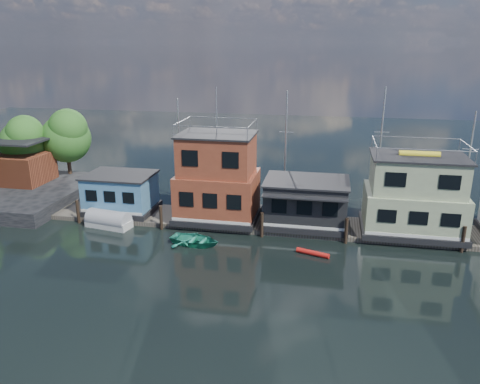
% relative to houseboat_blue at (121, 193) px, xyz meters
% --- Properties ---
extents(ground, '(160.00, 160.00, 0.00)m').
position_rel_houseboat_blue_xyz_m(ground, '(18.00, -12.00, -2.21)').
color(ground, black).
rests_on(ground, ground).
extents(dock, '(48.00, 5.00, 0.40)m').
position_rel_houseboat_blue_xyz_m(dock, '(18.00, 0.00, -2.01)').
color(dock, '#595147').
rests_on(dock, ground).
extents(houseboat_blue, '(6.40, 4.90, 3.66)m').
position_rel_houseboat_blue_xyz_m(houseboat_blue, '(0.00, 0.00, 0.00)').
color(houseboat_blue, black).
rests_on(houseboat_blue, dock).
extents(houseboat_red, '(7.40, 5.90, 11.86)m').
position_rel_houseboat_blue_xyz_m(houseboat_red, '(9.50, 0.00, 1.90)').
color(houseboat_red, black).
rests_on(houseboat_red, dock).
extents(houseboat_dark, '(7.40, 6.10, 4.06)m').
position_rel_houseboat_blue_xyz_m(houseboat_dark, '(17.50, -0.02, 0.21)').
color(houseboat_dark, black).
rests_on(houseboat_dark, dock).
extents(houseboat_green, '(8.40, 5.90, 7.03)m').
position_rel_houseboat_blue_xyz_m(houseboat_green, '(26.50, 0.00, 1.34)').
color(houseboat_green, black).
rests_on(houseboat_green, dock).
extents(pilings, '(42.28, 0.28, 2.20)m').
position_rel_houseboat_blue_xyz_m(pilings, '(17.67, -2.80, -1.11)').
color(pilings, '#2D2116').
rests_on(pilings, ground).
extents(background_masts, '(36.40, 0.16, 12.00)m').
position_rel_houseboat_blue_xyz_m(background_masts, '(22.76, 6.00, 3.35)').
color(background_masts, silver).
rests_on(background_masts, ground).
extents(shore, '(12.40, 15.72, 8.24)m').
position_rel_houseboat_blue_xyz_m(shore, '(-12.67, 3.86, 1.39)').
color(shore, black).
rests_on(shore, ground).
extents(tarp_runabout, '(4.33, 2.32, 1.67)m').
position_rel_houseboat_blue_xyz_m(tarp_runabout, '(0.16, -3.19, -1.58)').
color(tarp_runabout, beige).
rests_on(tarp_runabout, ground).
extents(dinghy_teal, '(4.57, 3.58, 0.86)m').
position_rel_houseboat_blue_xyz_m(dinghy_teal, '(8.86, -5.46, -1.77)').
color(dinghy_teal, '#279175').
rests_on(dinghy_teal, ground).
extents(red_kayak, '(2.64, 1.19, 0.39)m').
position_rel_houseboat_blue_xyz_m(red_kayak, '(18.45, -5.63, -2.01)').
color(red_kayak, red).
rests_on(red_kayak, ground).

